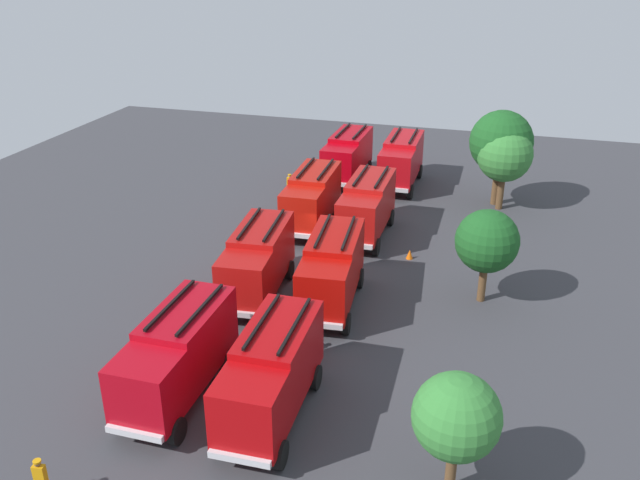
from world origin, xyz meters
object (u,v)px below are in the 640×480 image
at_px(firefighter_2, 290,184).
at_px(traffic_cone_0, 247,367).
at_px(fire_truck_1, 312,197).
at_px(fire_truck_6, 332,269).
at_px(fire_truck_2, 257,260).
at_px(firefighter_1, 292,338).
at_px(tree_0, 501,142).
at_px(fire_truck_7, 271,372).
at_px(firefighter_3, 247,352).
at_px(fire_truck_4, 401,159).
at_px(tree_1, 505,155).
at_px(tree_3, 456,417).
at_px(firefighter_0, 41,478).
at_px(fire_truck_3, 177,354).
at_px(fire_truck_0, 347,155).
at_px(fire_truck_5, 367,205).
at_px(tree_2, 487,242).
at_px(traffic_cone_1, 410,254).

relative_size(firefighter_2, traffic_cone_0, 2.40).
relative_size(fire_truck_1, fire_truck_6, 0.99).
bearing_deg(fire_truck_2, firefighter_1, 30.43).
bearing_deg(tree_0, traffic_cone_0, -21.16).
relative_size(fire_truck_7, firefighter_1, 4.35).
bearing_deg(firefighter_3, firefighter_2, -43.72).
height_order(fire_truck_7, firefighter_3, fire_truck_7).
height_order(fire_truck_4, fire_truck_7, same).
bearing_deg(tree_1, tree_3, -0.85).
height_order(fire_truck_2, firefighter_0, fire_truck_2).
bearing_deg(fire_truck_1, fire_truck_3, -2.28).
xyz_separation_m(fire_truck_1, tree_3, (21.14, 11.57, 1.04)).
distance_m(fire_truck_0, firefighter_0, 35.48).
xyz_separation_m(tree_3, traffic_cone_0, (-4.39, -9.49, -2.85)).
relative_size(tree_0, traffic_cone_0, 9.84).
distance_m(fire_truck_0, fire_truck_4, 4.31).
height_order(fire_truck_5, firefighter_1, fire_truck_5).
bearing_deg(traffic_cone_0, tree_2, 135.50).
distance_m(fire_truck_0, traffic_cone_1, 14.82).
distance_m(fire_truck_5, firefighter_2, 9.27).
bearing_deg(fire_truck_0, firefighter_3, 5.05).
distance_m(fire_truck_2, firefighter_1, 6.16).
height_order(firefighter_0, firefighter_1, firefighter_0).
distance_m(fire_truck_0, tree_1, 12.49).
height_order(fire_truck_0, firefighter_3, fire_truck_0).
distance_m(firefighter_0, firefighter_2, 30.90).
bearing_deg(traffic_cone_1, fire_truck_1, -112.78).
bearing_deg(fire_truck_7, firefighter_0, -45.02).
xyz_separation_m(fire_truck_7, tree_2, (-12.17, 7.50, 1.33)).
height_order(fire_truck_3, tree_3, tree_3).
height_order(fire_truck_6, firefighter_1, fire_truck_6).
bearing_deg(tree_2, fire_truck_4, -156.25).
xyz_separation_m(fire_truck_2, tree_1, (-16.90, 12.00, 1.88)).
bearing_deg(fire_truck_2, fire_truck_3, -5.60).
xyz_separation_m(fire_truck_7, firefighter_3, (-2.80, -2.23, -1.27)).
xyz_separation_m(fire_truck_7, traffic_cone_1, (-16.16, 2.97, -1.85)).
bearing_deg(firefighter_1, tree_1, -159.63).
distance_m(firefighter_3, tree_2, 13.76).
relative_size(fire_truck_6, tree_1, 1.23).
height_order(fire_truck_6, firefighter_2, fire_truck_6).
relative_size(fire_truck_5, tree_2, 1.39).
bearing_deg(fire_truck_7, fire_truck_0, -173.21).
bearing_deg(firefighter_2, fire_truck_0, 143.60).
distance_m(fire_truck_1, fire_truck_5, 3.87).
xyz_separation_m(traffic_cone_0, traffic_cone_1, (-13.75, 5.07, -0.05)).
bearing_deg(fire_truck_6, firefighter_0, -26.20).
relative_size(fire_truck_6, tree_0, 1.07).
distance_m(fire_truck_1, tree_3, 24.12).
distance_m(fire_truck_3, firefighter_0, 6.92).
height_order(tree_3, traffic_cone_1, tree_3).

